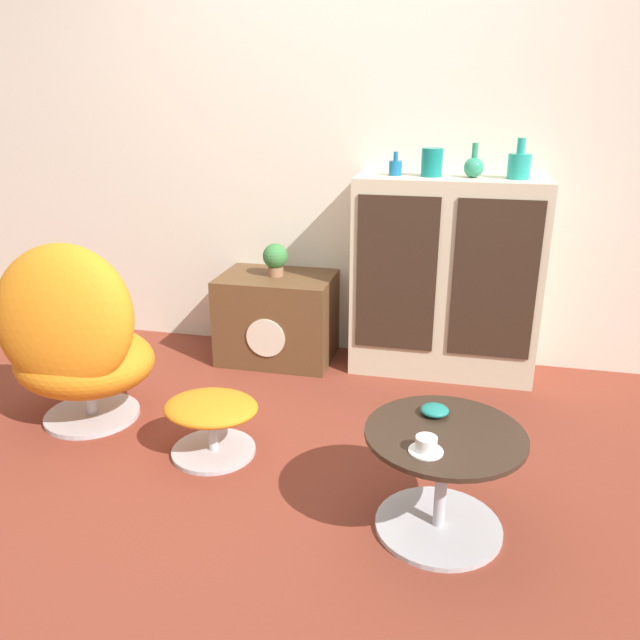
{
  "coord_description": "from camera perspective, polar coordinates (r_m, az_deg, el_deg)",
  "views": [
    {
      "loc": [
        0.69,
        -2.09,
        1.52
      ],
      "look_at": [
        0.09,
        0.52,
        0.55
      ],
      "focal_mm": 35.0,
      "sensor_mm": 36.0,
      "label": 1
    }
  ],
  "objects": [
    {
      "name": "vase_inner_left",
      "position": [
        3.45,
        10.2,
        14.0
      ],
      "size": [
        0.11,
        0.11,
        0.15
      ],
      "color": "#147A75",
      "rests_on": "sideboard"
    },
    {
      "name": "vase_rightmost",
      "position": [
        3.45,
        17.75,
        13.36
      ],
      "size": [
        0.12,
        0.12,
        0.2
      ],
      "color": "teal",
      "rests_on": "sideboard"
    },
    {
      "name": "ottoman",
      "position": [
        2.82,
        -9.89,
        -8.6
      ],
      "size": [
        0.42,
        0.38,
        0.27
      ],
      "color": "#B7B7BC",
      "rests_on": "ground_plane"
    },
    {
      "name": "vase_leftmost",
      "position": [
        3.46,
        6.91,
        13.7
      ],
      "size": [
        0.07,
        0.07,
        0.12
      ],
      "color": "#196699",
      "rests_on": "sideboard"
    },
    {
      "name": "potted_plant",
      "position": [
        3.65,
        -4.11,
        5.67
      ],
      "size": [
        0.15,
        0.15,
        0.19
      ],
      "color": "#996B4C",
      "rests_on": "tv_console"
    },
    {
      "name": "egg_chair",
      "position": [
        3.14,
        -21.52,
        -1.82
      ],
      "size": [
        0.71,
        0.66,
        0.93
      ],
      "color": "#B7B7BC",
      "rests_on": "ground_plane"
    },
    {
      "name": "sideboard",
      "position": [
        3.55,
        11.37,
        3.78
      ],
      "size": [
        1.02,
        0.39,
        1.11
      ],
      "color": "beige",
      "rests_on": "ground_plane"
    },
    {
      "name": "ground_plane",
      "position": [
        2.68,
        -4.43,
        -14.74
      ],
      "size": [
        12.0,
        12.0,
        0.0
      ],
      "primitive_type": "plane",
      "color": "brown"
    },
    {
      "name": "teacup",
      "position": [
        2.13,
        9.68,
        -11.28
      ],
      "size": [
        0.12,
        0.12,
        0.06
      ],
      "color": "white",
      "rests_on": "coffee_table"
    },
    {
      "name": "tv_console",
      "position": [
        3.75,
        -3.91,
        0.23
      ],
      "size": [
        0.66,
        0.48,
        0.52
      ],
      "color": "brown",
      "rests_on": "ground_plane"
    },
    {
      "name": "coffee_table",
      "position": [
        2.36,
        11.09,
        -13.77
      ],
      "size": [
        0.57,
        0.57,
        0.41
      ],
      "color": "#B7B7BC",
      "rests_on": "ground_plane"
    },
    {
      "name": "vase_inner_right",
      "position": [
        3.44,
        13.88,
        13.47
      ],
      "size": [
        0.1,
        0.1,
        0.18
      ],
      "color": "#2D8E6B",
      "rests_on": "sideboard"
    },
    {
      "name": "wall_back",
      "position": [
        3.71,
        2.4,
        16.49
      ],
      "size": [
        6.4,
        0.06,
        2.6
      ],
      "color": "silver",
      "rests_on": "ground_plane"
    },
    {
      "name": "bowl",
      "position": [
        2.36,
        10.44,
        -8.11
      ],
      "size": [
        0.1,
        0.1,
        0.04
      ],
      "color": "#1E7A70",
      "rests_on": "coffee_table"
    }
  ]
}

